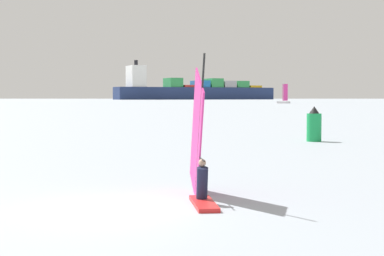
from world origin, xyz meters
TOP-DOWN VIEW (x-y plane):
  - ground_plane at (0.00, 0.00)m, footprint 4000.00×4000.00m
  - windsurfer at (2.71, 0.97)m, footprint 0.77×4.36m
  - cargo_ship at (139.22, 656.76)m, footprint 191.16×64.14m
  - channel_buoy at (15.34, 21.99)m, footprint 1.00×1.00m
  - small_sailboat at (97.62, 249.37)m, footprint 6.76×3.77m

SIDE VIEW (x-z plane):
  - ground_plane at x=0.00m, z-range 0.00..0.00m
  - small_sailboat at x=97.62m, z-range -4.11..6.17m
  - channel_buoy at x=15.34m, z-range -0.11..2.29m
  - windsurfer at x=2.71m, z-range -1.06..3.46m
  - cargo_ship at x=139.22m, z-range -10.91..32.50m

